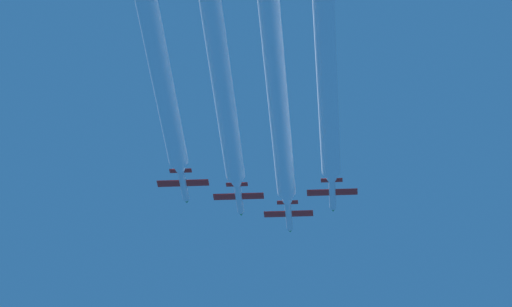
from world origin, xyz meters
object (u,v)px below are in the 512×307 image
at_px(jet_lead, 289,215).
at_px(jet_left_wingman, 239,198).
at_px(jet_outer_left, 183,185).
at_px(jet_right_wingman, 332,194).

height_order(jet_lead, jet_left_wingman, jet_lead).
xyz_separation_m(jet_lead, jet_outer_left, (-16.67, -16.66, -2.42)).
bearing_deg(jet_lead, jet_left_wingman, -131.64).
distance_m(jet_right_wingman, jet_outer_left, 25.64).
bearing_deg(jet_right_wingman, jet_lead, 130.81).
height_order(jet_left_wingman, jet_right_wingman, jet_right_wingman).
distance_m(jet_left_wingman, jet_outer_left, 11.59).
relative_size(jet_right_wingman, jet_outer_left, 1.00).
height_order(jet_left_wingman, jet_outer_left, jet_left_wingman).
distance_m(jet_lead, jet_outer_left, 23.70).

